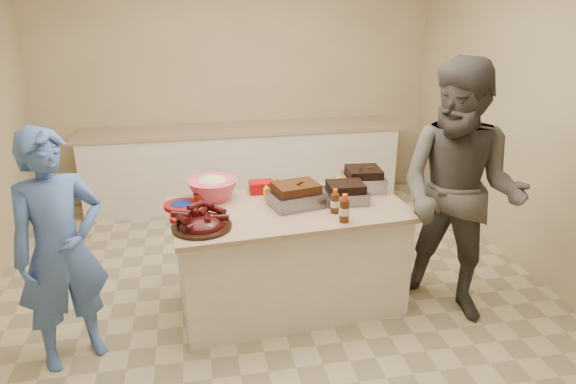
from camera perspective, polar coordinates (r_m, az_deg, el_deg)
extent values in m
cube|color=#47230F|center=(3.79, 0.89, -1.52)|extent=(0.42, 0.35, 0.11)
cube|color=black|center=(3.89, 6.35, -1.06)|extent=(0.32, 0.27, 0.09)
cube|color=gray|center=(4.16, 8.31, 0.31)|extent=(0.33, 0.33, 0.12)
cylinder|color=silver|center=(4.03, 0.31, -0.12)|extent=(0.38, 0.38, 0.06)
cube|color=#F79807|center=(4.20, 7.66, 0.54)|extent=(0.29, 0.22, 0.08)
cylinder|color=#42200D|center=(3.54, 6.24, -3.30)|extent=(0.07, 0.07, 0.20)
cylinder|color=#42200D|center=(3.68, 5.20, -2.31)|extent=(0.07, 0.07, 0.18)
cylinder|color=#EBCD00|center=(3.90, -2.41, -0.88)|extent=(0.05, 0.05, 0.13)
imported|color=silver|center=(3.87, -0.76, -1.00)|extent=(0.15, 0.06, 0.15)
cylinder|color=#92080C|center=(3.83, -11.78, -1.70)|extent=(0.27, 0.27, 0.03)
cylinder|color=#92080C|center=(3.62, -11.48, -3.02)|extent=(0.21, 0.21, 0.03)
imported|color=#923109|center=(3.87, -9.78, -1.31)|extent=(0.10, 0.09, 0.09)
cube|color=#92080C|center=(4.05, -2.98, -0.04)|extent=(0.18, 0.14, 0.09)
imported|color=#4467B2|center=(3.88, -22.24, -16.42)|extent=(1.24, 1.65, 0.37)
imported|color=#4E4B46|center=(4.24, 17.01, -12.30)|extent=(2.00, 1.98, 0.72)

